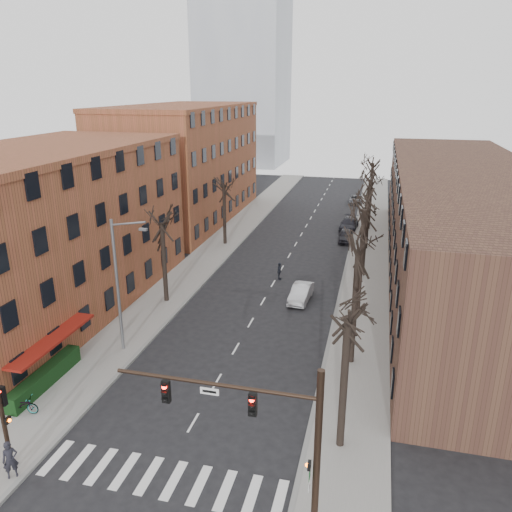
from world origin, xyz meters
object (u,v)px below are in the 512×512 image
Objects in this scene: pedestrian_a at (10,460)px; bicycle at (21,405)px; silver_sedan at (301,293)px; parked_car_mid at (349,224)px; parked_car_near at (346,236)px.

pedestrian_a reaches higher than bicycle.
bicycle is at bearing -119.30° from silver_sedan.
parked_car_mid is at bearing 32.06° from pedestrian_a.
pedestrian_a is at bearing -100.43° from parked_car_mid.
parked_car_near is 38.79m from bicycle.
parked_car_mid is at bearing 88.75° from parked_car_near.
parked_car_mid reaches higher than silver_sedan.
parked_car_near reaches higher than bicycle.
pedestrian_a is (-11.70, -40.09, 0.38)m from parked_car_near.
silver_sedan is at bearing -91.77° from parked_car_mid.
silver_sedan is 0.84× the size of parked_car_mid.
silver_sedan is at bearing 24.00° from pedestrian_a.
pedestrian_a is at bearing -153.46° from bicycle.
pedestrian_a is (-11.70, -45.14, 0.35)m from parked_car_mid.
parked_car_near is at bearing 30.32° from pedestrian_a.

